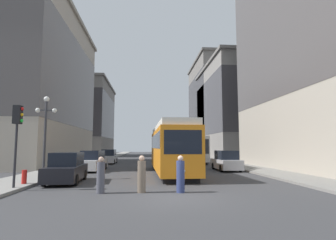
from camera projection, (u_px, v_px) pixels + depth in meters
The scene contains 19 objects.
ground_plane at pixel (175, 198), 11.37m from camera, with size 200.00×200.00×0.00m, color #38383A.
sidewalk_left at pixel (105, 158), 50.34m from camera, with size 3.17×120.00×0.15m, color gray.
sidewalk_right at pixel (199, 158), 51.76m from camera, with size 3.17×120.00×0.15m, color gray.
streetcar at pixel (171, 148), 21.75m from camera, with size 2.87×13.33×3.89m.
transit_bus at pixel (189, 148), 36.75m from camera, with size 3.03×12.03×3.45m.
parked_car_left_near at pixel (93, 161), 24.00m from camera, with size 2.05×5.00×1.82m.
parked_car_left_mid at pixel (67, 169), 16.25m from camera, with size 2.09×4.69×1.82m.
parked_car_right_far at pixel (226, 161), 24.35m from camera, with size 1.92×4.52×1.82m.
parked_car_left_far at pixel (109, 157), 34.28m from camera, with size 1.89×4.34×1.82m.
pedestrian_crossing_near at pixel (101, 176), 12.49m from camera, with size 0.38×0.38×1.70m.
pedestrian_crossing_far at pixel (142, 175), 12.71m from camera, with size 0.39×0.39×1.75m.
pedestrian_on_sidewalk at pixel (180, 175), 12.70m from camera, with size 0.39×0.39×1.76m.
traffic_light_near_left at pixel (17, 124), 13.48m from camera, with size 0.47×0.36×4.12m.
lamp_post_left_near at pixel (46, 124), 17.80m from camera, with size 1.41×0.36×5.41m.
fire_hydrant at pixel (24, 177), 14.59m from camera, with size 0.26×0.26×0.75m, color red.
building_left_corner at pixel (34, 86), 34.55m from camera, with size 11.32×23.76×19.62m.
building_left_midblock at pixel (86, 118), 65.32m from camera, with size 11.62×21.54×17.68m.
building_right_corner at pixel (239, 110), 52.34m from camera, with size 13.26×21.23×18.33m.
building_right_far at pixel (227, 107), 65.24m from camera, with size 16.30×20.20×22.98m.
Camera 1 is at (-1.21, -11.59, 2.17)m, focal length 28.44 mm.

